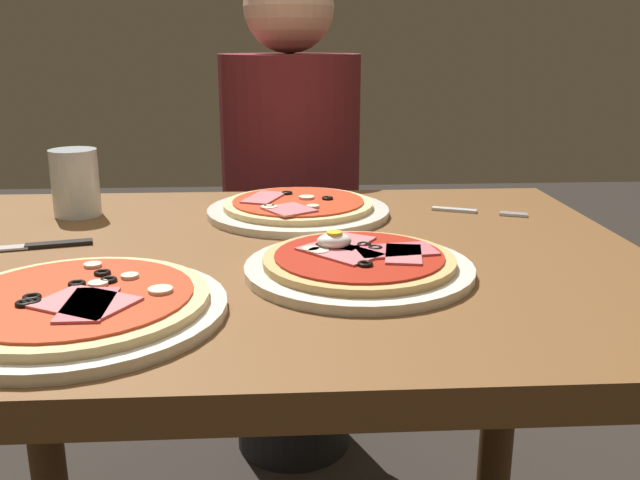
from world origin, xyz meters
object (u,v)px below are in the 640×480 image
pizza_across_right (298,208)px  diner_person (291,235)px  pizza_across_left (77,306)px  pizza_foreground (359,264)px  dining_table (270,336)px  water_glass_near (76,187)px  knife (30,246)px  fork (471,211)px

pizza_across_right → diner_person: 0.51m
pizza_across_left → pizza_foreground: bearing=21.4°
pizza_foreground → pizza_across_right: 0.31m
dining_table → pizza_foreground: bearing=-40.8°
water_glass_near → pizza_across_left: bearing=-74.9°
knife → pizza_across_left: bearing=-62.2°
dining_table → pizza_across_left: (-0.20, -0.22, 0.14)m
pizza_across_left → water_glass_near: (-0.12, 0.45, 0.04)m
pizza_across_right → fork: size_ratio=1.99×
fork → pizza_across_right: bearing=179.9°
dining_table → knife: 0.36m
pizza_across_left → pizza_across_right: (0.24, 0.43, -0.00)m
diner_person → fork: bearing=121.7°
knife → diner_person: diner_person is taller
water_glass_near → fork: 0.66m
fork → knife: (-0.67, -0.17, 0.00)m
pizza_across_right → dining_table: bearing=-102.8°
fork → diner_person: size_ratio=0.13×
dining_table → fork: fork is taller
pizza_across_right → pizza_foreground: bearing=-77.6°
knife → water_glass_near: bearing=85.6°
water_glass_near → fork: (0.66, -0.02, -0.04)m
fork → water_glass_near: bearing=178.1°
pizza_across_left → knife: pizza_across_left is taller
dining_table → fork: size_ratio=6.88×
pizza_across_left → water_glass_near: 0.46m
pizza_across_right → diner_person: size_ratio=0.26×
water_glass_near → diner_person: 0.62m
pizza_across_left → diner_person: (0.24, 0.90, -0.18)m
pizza_across_right → fork: bearing=-0.1°
water_glass_near → pizza_across_right: bearing=-3.3°
pizza_foreground → diner_person: bearing=95.1°
pizza_across_left → diner_person: 0.95m
pizza_foreground → knife: pizza_foreground is taller
diner_person → pizza_foreground: bearing=95.1°
water_glass_near → fork: water_glass_near is taller
pizza_across_right → water_glass_near: 0.37m
dining_table → diner_person: 0.69m
dining_table → pizza_across_right: size_ratio=3.46×
dining_table → pizza_across_right: bearing=77.2°
fork → knife: knife is taller
knife → diner_person: 0.77m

